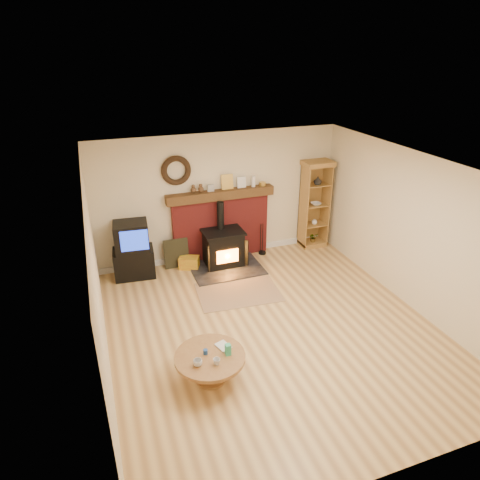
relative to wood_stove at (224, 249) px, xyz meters
name	(u,v)px	position (x,y,z in m)	size (l,w,h in m)	color
ground	(272,328)	(0.07, -2.27, -0.37)	(5.50, 5.50, 0.00)	#A77945
room_shell	(272,227)	(0.05, -2.18, 1.35)	(5.02, 5.52, 2.61)	beige
chimney_breast	(221,222)	(0.07, 0.39, 0.43)	(2.20, 0.22, 1.78)	maroon
wood_stove	(224,249)	(0.00, 0.00, 0.00)	(1.40, 1.00, 1.31)	black
area_rug	(238,292)	(-0.08, -1.08, -0.36)	(1.46, 1.01, 0.01)	brown
tv_unit	(133,251)	(-1.75, 0.19, 0.16)	(0.80, 0.60, 1.11)	black
curio_cabinet	(314,204)	(2.15, 0.28, 0.59)	(0.62, 0.44, 1.92)	olive
firelog_box	(189,263)	(-0.69, 0.13, -0.25)	(0.39, 0.24, 0.24)	yellow
leaning_painting	(176,253)	(-0.91, 0.28, -0.07)	(0.50, 0.03, 0.60)	black
fire_tools	(262,249)	(0.93, 0.23, -0.26)	(0.16, 0.16, 0.70)	black
coffee_table	(210,360)	(-1.17, -3.04, -0.04)	(0.94, 0.94, 0.56)	brown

